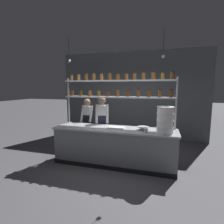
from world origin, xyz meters
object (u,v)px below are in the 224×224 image
chef_left (88,121)px  serving_cup_front (146,131)px  spice_shelf_unit (118,90)px  chef_center (102,122)px  prep_bowl_center_front (143,128)px  cutting_board (116,128)px  prep_bowl_near_left (162,129)px  container_stack (165,120)px

chef_left → serving_cup_front: bearing=-27.5°
spice_shelf_unit → serving_cup_front: 1.32m
chef_center → prep_bowl_center_front: bearing=-41.7°
chef_left → cutting_board: chef_left is taller
spice_shelf_unit → chef_left: spice_shelf_unit is taller
chef_center → serving_cup_front: bearing=-50.0°
prep_bowl_near_left → spice_shelf_unit: bearing=172.8°
chef_center → prep_bowl_near_left: size_ratio=9.06×
prep_bowl_near_left → serving_cup_front: size_ratio=1.73×
spice_shelf_unit → chef_left: size_ratio=1.84×
chef_left → prep_bowl_center_front: chef_left is taller
chef_left → container_stack: bearing=-20.2°
cutting_board → prep_bowl_center_front: 0.65m
cutting_board → prep_bowl_center_front: prep_bowl_center_front is taller
chef_center → prep_bowl_center_front: (1.21, -0.53, 0.01)m
cutting_board → prep_bowl_center_front: bearing=-0.9°
chef_left → prep_bowl_near_left: 2.27m
chef_left → serving_cup_front: size_ratio=14.91×
chef_left → prep_bowl_near_left: bearing=-13.1°
chef_center → cutting_board: (0.56, -0.52, -0.02)m
spice_shelf_unit → container_stack: spice_shelf_unit is taller
chef_center → prep_bowl_near_left: bearing=-30.2°
prep_bowl_center_front → chef_left: bearing=156.3°
chef_left → cutting_board: size_ratio=3.94×
chef_center → serving_cup_front: chef_center is taller
cutting_board → serving_cup_front: size_ratio=3.78×
chef_center → chef_left: bearing=138.4°
prep_bowl_center_front → prep_bowl_near_left: bearing=22.8°
prep_bowl_center_front → chef_center: bearing=156.2°
chef_left → container_stack: size_ratio=2.67×
container_stack → cutting_board: 1.19m
spice_shelf_unit → prep_bowl_center_front: size_ratio=10.01×
spice_shelf_unit → cutting_board: 0.97m
prep_bowl_near_left → prep_bowl_center_front: bearing=-157.2°
chef_center → cutting_board: 0.76m
chef_center → serving_cup_front: 1.54m
spice_shelf_unit → chef_center: bearing=157.7°
spice_shelf_unit → prep_bowl_near_left: (1.10, -0.14, -0.91)m
chef_center → prep_bowl_near_left: (1.63, -0.35, -0.01)m
container_stack → serving_cup_front: size_ratio=5.58×
spice_shelf_unit → chef_left: (-1.08, 0.46, -0.95)m
chef_left → prep_bowl_center_front: 1.93m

